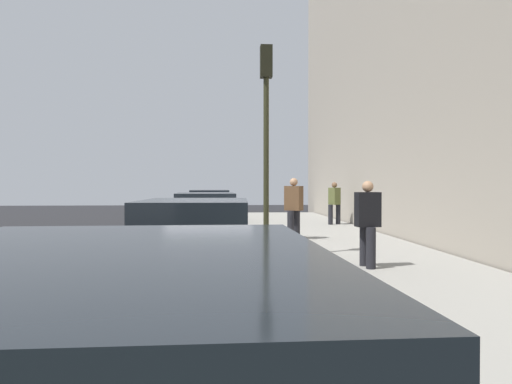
# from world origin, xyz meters

# --- Properties ---
(ground_plane) EXTENTS (56.00, 56.00, 0.00)m
(ground_plane) POSITION_xyz_m (0.00, 0.00, 0.00)
(ground_plane) COLOR black
(sidewalk) EXTENTS (28.00, 4.60, 0.15)m
(sidewalk) POSITION_xyz_m (0.00, -3.30, 0.07)
(sidewalk) COLOR gray
(sidewalk) RESTS_ON ground
(lane_stripe_centre) EXTENTS (28.00, 0.14, 0.01)m
(lane_stripe_centre) POSITION_xyz_m (0.00, 3.20, 0.00)
(lane_stripe_centre) COLOR gold
(lane_stripe_centre) RESTS_ON ground
(snow_bank_curb) EXTENTS (4.01, 0.56, 0.22)m
(snow_bank_curb) POSITION_xyz_m (-4.55, -0.70, 0.11)
(snow_bank_curb) COLOR white
(snow_bank_curb) RESTS_ON ground
(parked_car_black) EXTENTS (4.69, 2.04, 1.51)m
(parked_car_black) POSITION_xyz_m (-6.59, 0.02, 0.76)
(parked_car_black) COLOR black
(parked_car_black) RESTS_ON ground
(parked_car_silver) EXTENTS (4.81, 2.00, 1.51)m
(parked_car_silver) POSITION_xyz_m (-0.17, 0.09, 0.76)
(parked_car_silver) COLOR black
(parked_car_silver) RESTS_ON ground
(parked_car_navy) EXTENTS (4.80, 2.01, 1.51)m
(parked_car_navy) POSITION_xyz_m (6.99, 0.17, 0.76)
(parked_car_navy) COLOR black
(parked_car_navy) RESTS_ON ground
(pedestrian_brown_coat) EXTENTS (0.52, 0.57, 1.79)m
(pedestrian_brown_coat) POSITION_xyz_m (0.06, -2.48, 1.10)
(pedestrian_brown_coat) COLOR black
(pedestrian_brown_coat) RESTS_ON sidewalk
(pedestrian_black_coat) EXTENTS (0.55, 0.47, 1.67)m
(pedestrian_black_coat) POSITION_xyz_m (-5.01, -3.19, 1.04)
(pedestrian_black_coat) COLOR black
(pedestrian_black_coat) RESTS_ON sidewalk
(pedestrian_olive_coat) EXTENTS (0.53, 0.53, 1.69)m
(pedestrian_olive_coat) POSITION_xyz_m (5.30, -4.87, 1.05)
(pedestrian_olive_coat) COLOR black
(pedestrian_olive_coat) RESTS_ON sidewalk
(traffic_light_pole) EXTENTS (0.35, 0.26, 4.64)m
(traffic_light_pole) POSITION_xyz_m (-3.49, -1.36, 3.27)
(traffic_light_pole) COLOR #2D2D19
(traffic_light_pole) RESTS_ON sidewalk
(rolling_suitcase) EXTENTS (0.34, 0.22, 0.89)m
(rolling_suitcase) POSITION_xyz_m (0.56, -2.54, 0.42)
(rolling_suitcase) COLOR #191E38
(rolling_suitcase) RESTS_ON sidewalk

